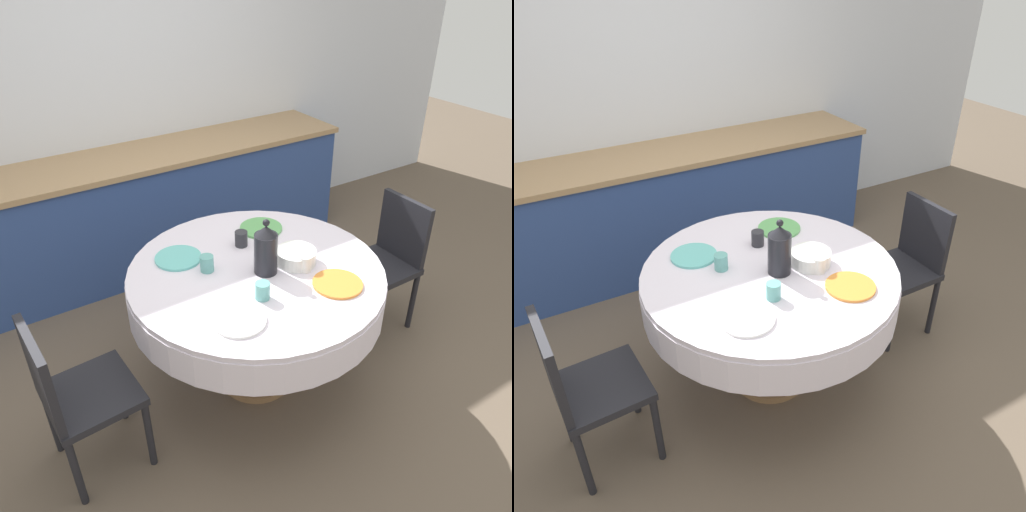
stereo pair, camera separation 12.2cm
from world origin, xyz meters
TOP-DOWN VIEW (x-y plane):
  - ground_plane at (0.00, 0.00)m, footprint 12.00×12.00m
  - wall_back at (0.00, 1.88)m, footprint 7.00×0.05m
  - kitchen_counter at (0.00, 1.55)m, footprint 3.24×0.64m
  - dining_table at (0.00, 0.00)m, footprint 1.35×1.35m
  - chair_left at (1.01, -0.00)m, footprint 0.40×0.40m
  - chair_right at (-1.01, -0.05)m, footprint 0.42×0.42m
  - plate_near_left at (-0.29, -0.31)m, footprint 0.25×0.25m
  - cup_near_left at (-0.11, -0.23)m, footprint 0.07×0.07m
  - plate_near_right at (0.26, -0.34)m, footprint 0.25×0.25m
  - cup_near_right at (0.21, -0.15)m, footprint 0.07×0.07m
  - plate_far_left at (-0.30, 0.31)m, footprint 0.25×0.25m
  - cup_far_left at (-0.22, 0.13)m, footprint 0.07×0.07m
  - plate_far_right at (0.26, 0.34)m, footprint 0.25×0.25m
  - cup_far_right at (0.06, 0.25)m, footprint 0.07×0.07m
  - coffee_carafe at (0.03, -0.05)m, footprint 0.12×0.12m
  - fruit_bowl at (0.21, -0.06)m, footprint 0.21×0.21m

SIDE VIEW (x-z plane):
  - ground_plane at x=0.00m, z-range 0.00..0.00m
  - kitchen_counter at x=0.00m, z-range 0.00..0.92m
  - chair_left at x=1.01m, z-range 0.06..0.94m
  - chair_right at x=-1.01m, z-range 0.06..0.94m
  - dining_table at x=0.00m, z-range 0.26..1.04m
  - plate_near_left at x=-0.29m, z-range 0.77..0.79m
  - plate_near_right at x=0.26m, z-range 0.77..0.79m
  - plate_far_left at x=-0.30m, z-range 0.77..0.79m
  - plate_far_right at x=0.26m, z-range 0.77..0.79m
  - fruit_bowl at x=0.21m, z-range 0.77..0.85m
  - cup_near_left at x=-0.11m, z-range 0.77..0.86m
  - cup_near_right at x=0.21m, z-range 0.77..0.86m
  - cup_far_left at x=-0.22m, z-range 0.77..0.86m
  - cup_far_right at x=0.06m, z-range 0.77..0.86m
  - coffee_carafe at x=0.03m, z-range 0.75..1.06m
  - wall_back at x=0.00m, z-range 0.00..2.60m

